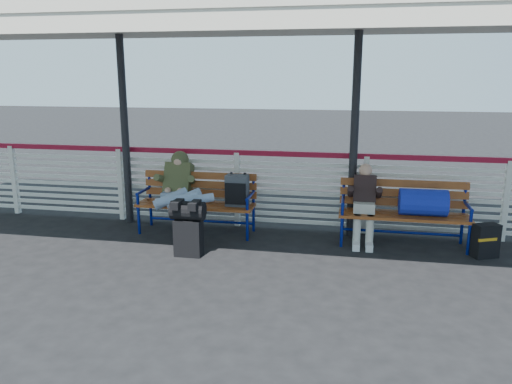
% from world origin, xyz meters
% --- Properties ---
extents(ground, '(60.00, 60.00, 0.00)m').
position_xyz_m(ground, '(0.00, 0.00, 0.00)').
color(ground, black).
rests_on(ground, ground).
extents(fence, '(12.08, 0.08, 1.24)m').
position_xyz_m(fence, '(0.00, 1.90, 0.66)').
color(fence, silver).
rests_on(fence, ground).
extents(canopy, '(12.60, 3.60, 3.16)m').
position_xyz_m(canopy, '(-0.00, 0.87, 3.04)').
color(canopy, silver).
rests_on(canopy, ground).
extents(luggage_stack, '(0.46, 0.26, 0.75)m').
position_xyz_m(luggage_stack, '(-0.34, 0.44, 0.41)').
color(luggage_stack, black).
rests_on(luggage_stack, ground).
extents(bench_left, '(1.80, 0.56, 0.94)m').
position_xyz_m(bench_left, '(-0.32, 1.47, 0.60)').
color(bench_left, '#93491C').
rests_on(bench_left, ground).
extents(bench_right, '(1.80, 0.56, 0.92)m').
position_xyz_m(bench_right, '(2.68, 1.42, 0.61)').
color(bench_right, '#93491C').
rests_on(bench_right, ground).
extents(traveler_man, '(0.94, 1.64, 0.77)m').
position_xyz_m(traveler_man, '(-0.68, 1.12, 0.68)').
color(traveler_man, '#8396B1').
rests_on(traveler_man, ground).
extents(companion_person, '(0.32, 0.66, 1.15)m').
position_xyz_m(companion_person, '(1.98, 1.42, 0.60)').
color(companion_person, '#B9B6A8').
rests_on(companion_person, ground).
extents(suitcase_side, '(0.38, 0.32, 0.46)m').
position_xyz_m(suitcase_side, '(3.58, 1.12, 0.23)').
color(suitcase_side, black).
rests_on(suitcase_side, ground).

